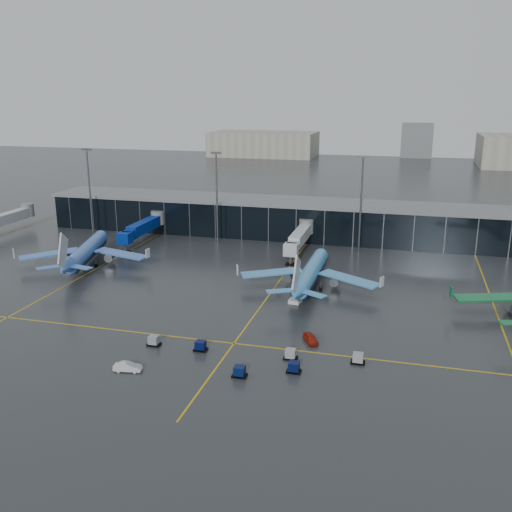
% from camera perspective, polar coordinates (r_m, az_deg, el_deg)
% --- Properties ---
extents(ground, '(600.00, 600.00, 0.00)m').
position_cam_1_polar(ground, '(114.09, -4.80, -5.12)').
color(ground, '#282B2D').
rests_on(ground, ground).
extents(terminal_pier, '(142.00, 17.00, 10.70)m').
position_cam_1_polar(terminal_pier, '(169.83, 2.23, 3.87)').
color(terminal_pier, black).
rests_on(terminal_pier, ground).
extents(jet_bridges, '(94.00, 27.50, 7.20)m').
position_cam_1_polar(jet_bridges, '(164.03, -11.31, 2.83)').
color(jet_bridges, '#595B60').
rests_on(jet_bridges, ground).
extents(flood_masts, '(203.00, 0.50, 25.50)m').
position_cam_1_polar(flood_masts, '(155.67, 3.08, 5.90)').
color(flood_masts, '#595B60').
rests_on(flood_masts, ground).
extents(distant_hangars, '(260.00, 71.00, 22.00)m').
position_cam_1_polar(distant_hangars, '(371.67, 17.32, 10.28)').
color(distant_hangars, '#B2AD99').
rests_on(distant_hangars, ground).
extents(taxi_lines, '(220.00, 120.00, 0.02)m').
position_cam_1_polar(taxi_lines, '(120.89, 1.38, -3.83)').
color(taxi_lines, gold).
rests_on(taxi_lines, ground).
extents(airliner_arkefly, '(42.27, 45.49, 11.66)m').
position_cam_1_polar(airliner_arkefly, '(145.69, -16.64, 1.33)').
color(airliner_arkefly, '#3F72D0').
rests_on(airliner_arkefly, ground).
extents(airliner_klm_near, '(32.29, 36.72, 11.24)m').
position_cam_1_polar(airliner_klm_near, '(123.83, 5.55, -0.69)').
color(airliner_klm_near, '#4398DD').
rests_on(airliner_klm_near, ground).
extents(baggage_carts, '(36.03, 10.59, 1.70)m').
position_cam_1_polar(baggage_carts, '(91.71, -0.16, -10.01)').
color(baggage_carts, black).
rests_on(baggage_carts, ground).
extents(mobile_airstair, '(2.51, 3.41, 3.45)m').
position_cam_1_polar(mobile_airstair, '(116.37, 3.98, -4.27)').
color(mobile_airstair, white).
rests_on(mobile_airstair, ground).
extents(service_van_red, '(3.59, 4.53, 1.45)m').
position_cam_1_polar(service_van_red, '(98.52, 5.48, -8.20)').
color(service_van_red, '#A51F0C').
rests_on(service_van_red, ground).
extents(service_van_white, '(4.52, 2.22, 1.43)m').
position_cam_1_polar(service_van_white, '(90.75, -12.70, -10.76)').
color(service_van_white, silver).
rests_on(service_van_white, ground).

